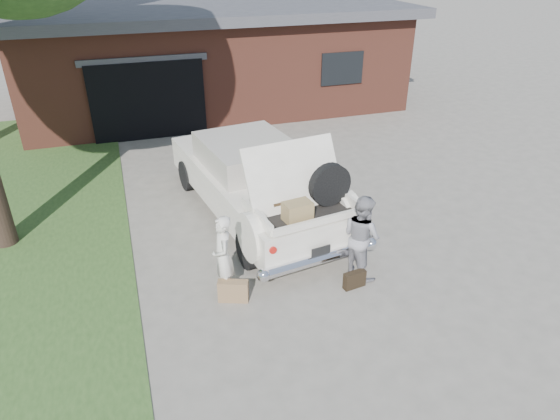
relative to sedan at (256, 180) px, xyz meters
name	(u,v)px	position (x,y,z in m)	size (l,w,h in m)	color
ground	(291,283)	(-0.12, -2.55, -0.79)	(90.00, 90.00, 0.00)	gray
house	(209,52)	(0.87, 8.92, 0.88)	(12.80, 7.80, 3.30)	brown
sedan	(256,180)	(0.00, 0.00, 0.00)	(2.81, 5.60, 2.10)	white
woman_left	(223,257)	(-1.24, -2.45, -0.08)	(0.51, 0.34, 1.41)	silver
woman_right	(362,236)	(1.09, -2.65, -0.03)	(0.73, 0.57, 1.50)	gray
suitcase_left	(233,291)	(-1.15, -2.70, -0.60)	(0.48, 0.15, 0.37)	#8F6D48
suitcase_right	(354,280)	(0.85, -2.99, -0.64)	(0.39, 0.12, 0.30)	black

